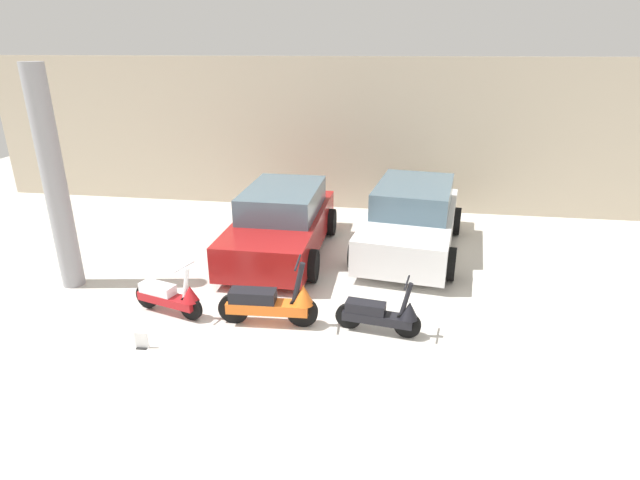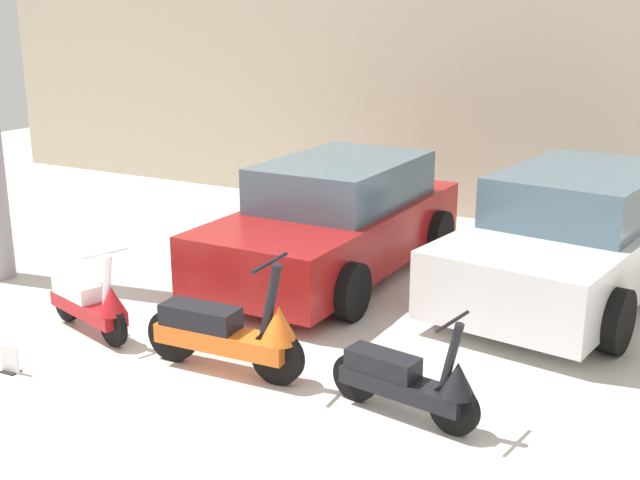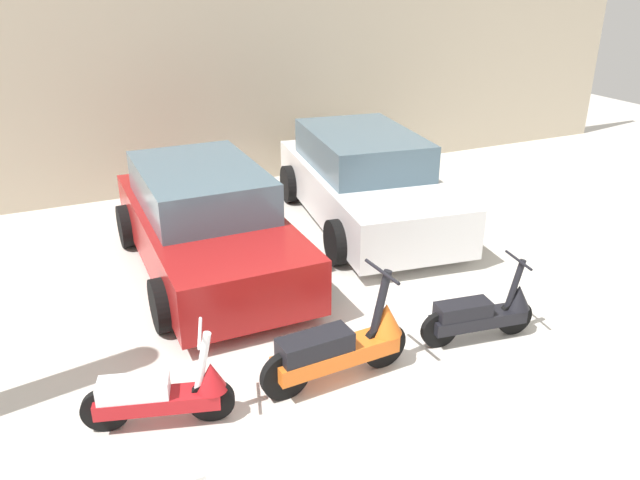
{
  "view_description": "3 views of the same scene",
  "coord_description": "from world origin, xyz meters",
  "px_view_note": "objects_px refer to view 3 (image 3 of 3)",
  "views": [
    {
      "loc": [
        1.68,
        -5.68,
        4.2
      ],
      "look_at": [
        0.39,
        2.68,
        0.91
      ],
      "focal_mm": 28.0,
      "sensor_mm": 36.0,
      "label": 1
    },
    {
      "loc": [
        3.78,
        -4.28,
        3.19
      ],
      "look_at": [
        -0.2,
        2.9,
        0.8
      ],
      "focal_mm": 45.0,
      "sensor_mm": 36.0,
      "label": 2
    },
    {
      "loc": [
        -2.54,
        -3.48,
        3.84
      ],
      "look_at": [
        0.39,
        2.83,
        0.76
      ],
      "focal_mm": 35.0,
      "sensor_mm": 36.0,
      "label": 3
    }
  ],
  "objects_px": {
    "scooter_front_right": "(343,345)",
    "car_rear_center": "(365,181)",
    "scooter_front_center": "(483,313)",
    "car_rear_left": "(206,223)",
    "scooter_front_left": "(164,393)"
  },
  "relations": [
    {
      "from": "scooter_front_center",
      "to": "car_rear_left",
      "type": "relative_size",
      "value": 0.33
    },
    {
      "from": "car_rear_left",
      "to": "car_rear_center",
      "type": "xyz_separation_m",
      "value": [
        2.76,
        0.61,
        0.02
      ]
    },
    {
      "from": "scooter_front_left",
      "to": "car_rear_center",
      "type": "relative_size",
      "value": 0.3
    },
    {
      "from": "scooter_front_right",
      "to": "car_rear_left",
      "type": "height_order",
      "value": "car_rear_left"
    },
    {
      "from": "scooter_front_center",
      "to": "car_rear_center",
      "type": "relative_size",
      "value": 0.3
    },
    {
      "from": "scooter_front_right",
      "to": "car_rear_center",
      "type": "xyz_separation_m",
      "value": [
        2.23,
        3.65,
        0.29
      ]
    },
    {
      "from": "scooter_front_right",
      "to": "scooter_front_center",
      "type": "distance_m",
      "value": 1.74
    },
    {
      "from": "scooter_front_center",
      "to": "scooter_front_right",
      "type": "bearing_deg",
      "value": -171.5
    },
    {
      "from": "scooter_front_center",
      "to": "car_rear_center",
      "type": "bearing_deg",
      "value": 90.54
    },
    {
      "from": "scooter_front_right",
      "to": "car_rear_left",
      "type": "distance_m",
      "value": 3.09
    },
    {
      "from": "scooter_front_left",
      "to": "car_rear_left",
      "type": "distance_m",
      "value": 3.23
    },
    {
      "from": "scooter_front_center",
      "to": "car_rear_left",
      "type": "distance_m",
      "value": 3.8
    },
    {
      "from": "scooter_front_right",
      "to": "car_rear_left",
      "type": "relative_size",
      "value": 0.39
    },
    {
      "from": "scooter_front_center",
      "to": "scooter_front_left",
      "type": "bearing_deg",
      "value": -172.73
    },
    {
      "from": "scooter_front_right",
      "to": "car_rear_center",
      "type": "height_order",
      "value": "car_rear_center"
    }
  ]
}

